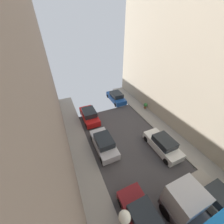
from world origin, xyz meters
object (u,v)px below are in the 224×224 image
Objects in this scene: parked_car_right_2 at (219,201)px; parked_car_right_4 at (116,97)px; parked_car_left_3 at (104,143)px; parked_car_left_4 at (89,115)px; parked_car_right_3 at (163,144)px; parked_car_left_2 at (144,221)px; potted_plant_5 at (145,105)px.

parked_car_right_2 and parked_car_right_4 have the same top height.
parked_car_left_4 is (0.00, 5.29, 0.00)m from parked_car_left_3.
parked_car_right_3 is (0.00, 5.57, 0.00)m from parked_car_right_2.
parked_car_right_2 and parked_car_right_3 have the same top height.
parked_car_left_3 is at bearing 123.50° from parked_car_right_2.
parked_car_left_3 is at bearing -123.03° from parked_car_right_4.
parked_car_left_2 reaches higher than potted_plant_5.
parked_car_right_3 is 7.55m from potted_plant_5.
parked_car_left_4 is (0.00, 12.21, 0.00)m from parked_car_left_2.
parked_car_left_4 is at bearing -150.77° from parked_car_right_4.
parked_car_left_3 is 1.00× the size of parked_car_right_2.
parked_car_left_4 is 14.49m from parked_car_right_2.
parked_car_left_2 is 1.00× the size of parked_car_right_4.
parked_car_left_3 is 5.99m from parked_car_right_3.
parked_car_left_3 is 1.00× the size of parked_car_right_4.
parked_car_right_4 is at bearing 56.97° from parked_car_left_3.
parked_car_right_2 is 16.46m from parked_car_right_4.
potted_plant_5 is at bearing 76.72° from parked_car_right_2.
parked_car_left_2 is at bearing -109.53° from parked_car_right_4.
potted_plant_5 is (2.96, 12.52, -0.08)m from parked_car_right_2.
potted_plant_5 is (8.36, -0.92, -0.08)m from parked_car_left_4.
parked_car_right_3 is at bearing -55.55° from parked_car_left_4.
parked_car_right_3 is (5.40, -2.59, 0.00)m from parked_car_left_3.
parked_car_right_2 reaches higher than potted_plant_5.
parked_car_right_2 is at bearing -56.50° from parked_car_left_3.
parked_car_right_4 is at bearing 90.00° from parked_car_right_2.
parked_car_left_4 and parked_car_right_4 have the same top height.
parked_car_left_2 is at bearing 167.10° from parked_car_right_2.
parked_car_left_4 is at bearing 124.45° from parked_car_right_3.
parked_car_left_3 is 4.88× the size of potted_plant_5.
parked_car_left_4 is at bearing 173.70° from potted_plant_5.
parked_car_left_3 is 1.00× the size of parked_car_right_3.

